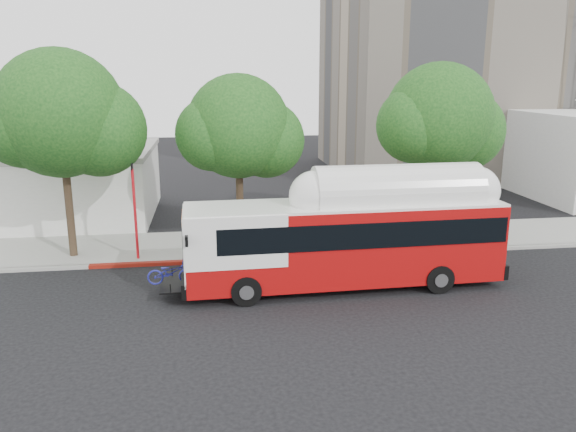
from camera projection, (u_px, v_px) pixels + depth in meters
name	position (u px, v px, depth m)	size (l,w,h in m)	color
ground	(274.00, 291.00, 22.78)	(120.00, 120.00, 0.00)	black
sidewalk	(260.00, 243.00, 29.00)	(60.00, 5.00, 0.15)	gray
curb_strip	(265.00, 259.00, 26.50)	(60.00, 0.30, 0.15)	gray
red_curb_segment	(200.00, 261.00, 26.10)	(10.00, 0.32, 0.16)	maroon
street_tree_left	(72.00, 118.00, 25.35)	(6.67, 5.80, 9.74)	#2D2116
street_tree_mid	(247.00, 130.00, 27.08)	(5.75, 5.00, 8.62)	#2D2116
street_tree_right	(446.00, 121.00, 28.16)	(6.21, 5.40, 9.18)	#2D2116
low_commercial_bldg	(17.00, 184.00, 33.80)	(16.20, 10.20, 4.25)	silver
transit_bus	(347.00, 243.00, 22.76)	(13.80, 3.22, 4.06)	#9F0B0B
signal_pole	(135.00, 212.00, 25.80)	(0.13, 0.44, 4.63)	red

